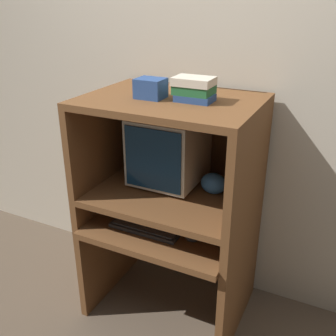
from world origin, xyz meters
The scene contains 10 objects.
wall_back centered at (0.00, 0.73, 1.30)m, with size 6.00×0.06×2.60m.
desk_base centered at (0.00, 0.30, 0.40)m, with size 0.90×0.71×0.63m.
desk_monitor_shelf centered at (0.00, 0.34, 0.77)m, with size 0.90×0.67×0.18m.
hutch_upper centered at (0.00, 0.37, 1.16)m, with size 0.90×0.67×0.53m.
crt_monitor centered at (-0.06, 0.44, 1.01)m, with size 0.36×0.41×0.40m.
keyboard centered at (-0.07, 0.17, 0.64)m, with size 0.40×0.14×0.03m.
mouse centered at (0.20, 0.18, 0.64)m, with size 0.07×0.05×0.03m.
snack_bag centered at (0.22, 0.41, 0.87)m, with size 0.14×0.11×0.12m.
book_stack centered at (0.13, 0.33, 1.39)m, with size 0.19×0.15×0.12m.
storage_box centered at (-0.09, 0.29, 1.38)m, with size 0.14×0.12×0.10m.
Camera 1 is at (0.84, -1.43, 1.82)m, focal length 42.00 mm.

